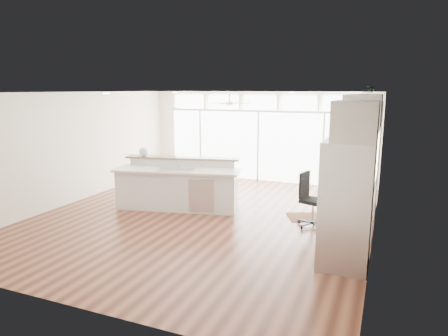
% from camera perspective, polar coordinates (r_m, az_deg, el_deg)
% --- Properties ---
extents(floor, '(7.00, 8.00, 0.02)m').
position_cam_1_polar(floor, '(8.88, -2.93, -7.03)').
color(floor, '#4A2316').
rests_on(floor, ground).
extents(ceiling, '(7.00, 8.00, 0.02)m').
position_cam_1_polar(ceiling, '(8.43, -3.11, 10.75)').
color(ceiling, white).
rests_on(ceiling, wall_back).
extents(wall_back, '(7.00, 0.04, 2.70)m').
position_cam_1_polar(wall_back, '(12.25, 5.06, 4.52)').
color(wall_back, white).
rests_on(wall_back, floor).
extents(wall_front, '(7.00, 0.04, 2.70)m').
position_cam_1_polar(wall_front, '(5.31, -21.93, -5.07)').
color(wall_front, white).
rests_on(wall_front, floor).
extents(wall_left, '(0.04, 8.00, 2.70)m').
position_cam_1_polar(wall_left, '(10.52, -20.52, 2.76)').
color(wall_left, white).
rests_on(wall_left, floor).
extents(wall_right, '(0.04, 8.00, 2.70)m').
position_cam_1_polar(wall_right, '(7.74, 21.08, -0.08)').
color(wall_right, white).
rests_on(wall_right, floor).
extents(glass_wall, '(5.80, 0.06, 2.08)m').
position_cam_1_polar(glass_wall, '(12.23, 4.95, 3.10)').
color(glass_wall, white).
rests_on(glass_wall, wall_back).
extents(transom_row, '(5.90, 0.06, 0.40)m').
position_cam_1_polar(transom_row, '(12.12, 5.05, 9.34)').
color(transom_row, white).
rests_on(transom_row, wall_back).
extents(desk_window, '(0.04, 0.85, 0.85)m').
position_cam_1_polar(desk_window, '(8.01, 20.96, 1.73)').
color(desk_window, white).
rests_on(desk_window, wall_right).
extents(ceiling_fan, '(1.16, 1.16, 0.32)m').
position_cam_1_polar(ceiling_fan, '(11.21, 0.81, 9.74)').
color(ceiling_fan, silver).
rests_on(ceiling_fan, ceiling).
extents(recessed_lights, '(3.40, 3.00, 0.02)m').
position_cam_1_polar(recessed_lights, '(8.62, -2.53, 10.63)').
color(recessed_lights, white).
rests_on(recessed_lights, ceiling).
extents(oven_cabinet, '(0.64, 1.20, 2.50)m').
position_cam_1_polar(oven_cabinet, '(9.55, 19.38, 1.43)').
color(oven_cabinet, silver).
rests_on(oven_cabinet, floor).
extents(desk_nook, '(0.72, 1.30, 0.76)m').
position_cam_1_polar(desk_nook, '(8.28, 18.10, -6.11)').
color(desk_nook, silver).
rests_on(desk_nook, floor).
extents(upper_cabinets, '(0.64, 1.30, 0.64)m').
position_cam_1_polar(upper_cabinets, '(7.94, 19.26, 7.59)').
color(upper_cabinets, silver).
rests_on(upper_cabinets, wall_right).
extents(refrigerator, '(0.76, 0.90, 2.00)m').
position_cam_1_polar(refrigerator, '(6.53, 17.08, -4.99)').
color(refrigerator, '#BBBABF').
rests_on(refrigerator, floor).
extents(fridge_cabinet, '(0.64, 0.90, 0.60)m').
position_cam_1_polar(fridge_cabinet, '(6.30, 18.31, 6.41)').
color(fridge_cabinet, silver).
rests_on(fridge_cabinet, wall_right).
extents(framed_photos, '(0.06, 0.22, 0.80)m').
position_cam_1_polar(framed_photos, '(8.64, 21.02, 1.37)').
color(framed_photos, black).
rests_on(framed_photos, wall_right).
extents(kitchen_island, '(3.07, 1.70, 1.15)m').
position_cam_1_polar(kitchen_island, '(9.38, -6.68, -2.36)').
color(kitchen_island, silver).
rests_on(kitchen_island, floor).
extents(rug, '(1.10, 0.97, 0.01)m').
position_cam_1_polar(rug, '(9.02, 12.04, -6.86)').
color(rug, '#3A1F12').
rests_on(rug, floor).
extents(office_chair, '(0.69, 0.66, 1.10)m').
position_cam_1_polar(office_chair, '(8.30, 12.63, -4.54)').
color(office_chair, black).
rests_on(office_chair, floor).
extents(fishbowl, '(0.29, 0.29, 0.23)m').
position_cam_1_polar(fishbowl, '(9.92, -11.39, 2.30)').
color(fishbowl, silver).
rests_on(fishbowl, kitchen_island).
extents(monitor, '(0.15, 0.50, 0.41)m').
position_cam_1_polar(monitor, '(8.14, 17.79, -2.12)').
color(monitor, black).
rests_on(monitor, desk_nook).
extents(keyboard, '(0.16, 0.32, 0.02)m').
position_cam_1_polar(keyboard, '(8.20, 16.52, -3.38)').
color(keyboard, silver).
rests_on(keyboard, desk_nook).
extents(potted_plant, '(0.33, 0.36, 0.26)m').
position_cam_1_polar(potted_plant, '(9.43, 19.93, 9.71)').
color(potted_plant, '#3A622A').
rests_on(potted_plant, oven_cabinet).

